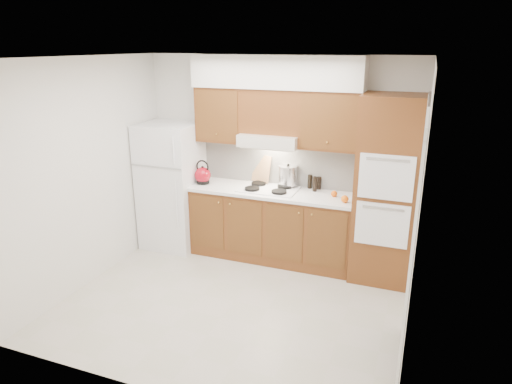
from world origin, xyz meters
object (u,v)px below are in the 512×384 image
kettle (203,175)px  stock_pot (288,176)px  fridge (172,186)px  oven_cabinet (387,191)px

kettle → stock_pot: (1.10, 0.25, 0.04)m
fridge → kettle: 0.51m
oven_cabinet → stock_pot: size_ratio=8.96×
kettle → oven_cabinet: bearing=2.4°
stock_pot → fridge: bearing=-170.7°
fridge → oven_cabinet: oven_cabinet is taller
fridge → stock_pot: bearing=9.3°
oven_cabinet → kettle: 2.37m
oven_cabinet → kettle: (-2.37, -0.03, -0.04)m
stock_pot → kettle: bearing=-167.0°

